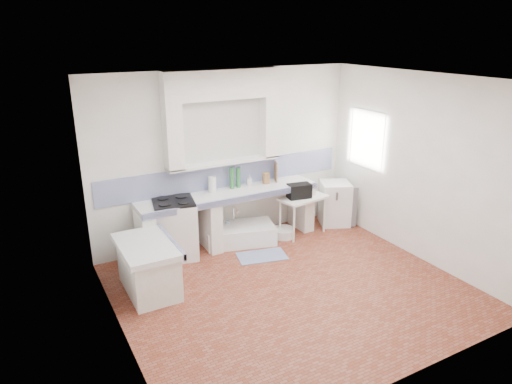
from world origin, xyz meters
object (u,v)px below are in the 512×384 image
sink (240,235)px  side_table (303,215)px  fridge (335,203)px  stove (175,230)px

sink → side_table: 1.15m
side_table → fridge: (0.76, 0.09, 0.05)m
stove → sink: bearing=9.9°
stove → fridge: stove is taller
sink → side_table: size_ratio=1.40×
stove → fridge: (2.97, -0.16, -0.06)m
sink → side_table: bearing=4.7°
side_table → fridge: 0.77m
sink → fridge: 1.89m
sink → side_table: (1.11, -0.21, 0.20)m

